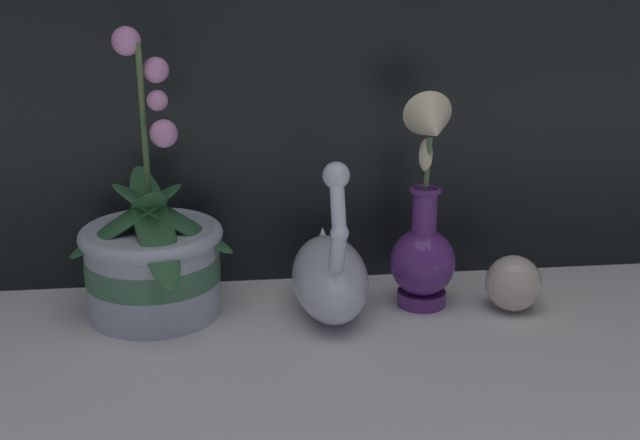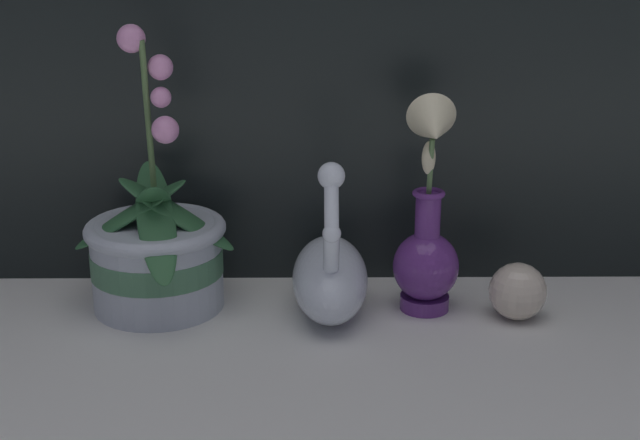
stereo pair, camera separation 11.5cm
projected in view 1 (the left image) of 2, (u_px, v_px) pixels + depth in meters
The scene contains 5 objects.
ground_plane at pixel (332, 358), 1.08m from camera, with size 2.80×2.80×0.00m, color silver.
orchid_potted_plant at pixel (153, 258), 1.18m from camera, with size 0.23×0.27×0.38m.
swan_figurine at pixel (330, 273), 1.19m from camera, with size 0.10×0.21×0.23m.
blue_vase at pixel (425, 232), 1.20m from camera, with size 0.09×0.11×0.30m.
glass_sphere at pixel (513, 283), 1.21m from camera, with size 0.08×0.08×0.08m.
Camera 1 is at (-0.12, -0.96, 0.50)m, focal length 50.00 mm.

